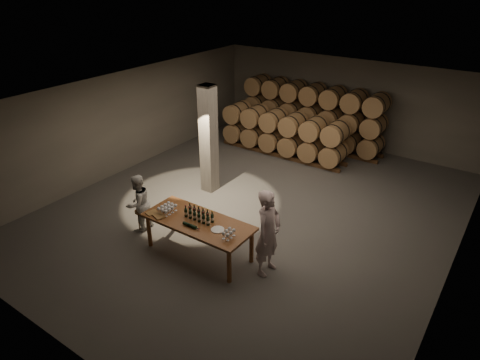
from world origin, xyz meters
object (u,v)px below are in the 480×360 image
Objects in this scene: tasting_table at (198,225)px; person_man at (268,233)px; bottle_cluster at (199,215)px; stool at (142,214)px; person_woman at (138,203)px; plate at (218,230)px; notebook_near at (159,216)px.

tasting_table is 1.30× the size of person_man.
bottle_cluster reaches higher than stool.
tasting_table is 3.58× the size of bottle_cluster.
person_woman is (-1.92, -0.04, -0.04)m from tasting_table.
bottle_cluster is (-0.02, 0.06, 0.21)m from tasting_table.
tasting_table is at bearing 175.64° from plate.
person_man is (2.49, 0.73, 0.08)m from notebook_near.
person_man reaches higher than bottle_cluster.
person_woman is at bearing -176.96° from bottle_cluster.
tasting_table is 0.22m from bottle_cluster.
bottle_cluster is 0.95m from notebook_near.
notebook_near is 2.60m from person_man.
notebook_near is 1.13m from person_woman.
bottle_cluster is 1.92m from person_woman.
notebook_near is (-0.83, -0.44, -0.09)m from bottle_cluster.
stool is 0.31m from person_woman.
stool is at bearing 179.77° from notebook_near.
person_man is at bearing 94.83° from person_woman.
bottle_cluster is 2.70× the size of notebook_near.
bottle_cluster reaches higher than notebook_near.
plate reaches higher than tasting_table.
tasting_table is 1.92m from person_woman.
person_woman is (-3.56, -0.39, -0.24)m from person_man.
bottle_cluster reaches higher than plate.
person_woman is (-1.90, -0.10, -0.25)m from bottle_cluster.
stool is at bearing -177.01° from bottle_cluster.
person_woman is (-1.07, 0.34, -0.16)m from notebook_near.
tasting_table is 1.87m from stool.
person_man reaches higher than stool.
stool is (-2.44, 0.01, -0.45)m from plate.
stool is 0.37× the size of person_woman.
notebook_near is 0.13× the size of person_man.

